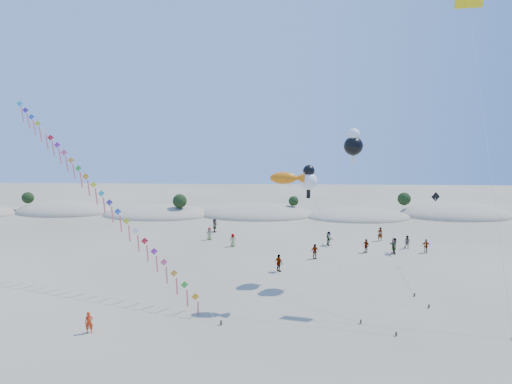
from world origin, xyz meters
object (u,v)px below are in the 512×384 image
object	(u,v)px
flyer_foreground	(89,322)
kite_train	(95,187)
fish_kite	(288,178)
parafoil_kite	(470,10)

from	to	relation	value
flyer_foreground	kite_train	bearing A→B (deg)	86.33
kite_train	flyer_foreground	world-z (taller)	kite_train
fish_kite	parafoil_kite	distance (m)	20.42
fish_kite	flyer_foreground	size ratio (longest dim) A/B	7.03
parafoil_kite	fish_kite	bearing A→B (deg)	-166.32
parafoil_kite	flyer_foreground	bearing A→B (deg)	-161.28
fish_kite	parafoil_kite	xyz separation A→B (m)	(14.89, 3.63, 13.50)
fish_kite	parafoil_kite	world-z (taller)	parafoil_kite
kite_train	fish_kite	xyz separation A→B (m)	(17.31, -3.83, 1.38)
kite_train	parafoil_kite	distance (m)	35.47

